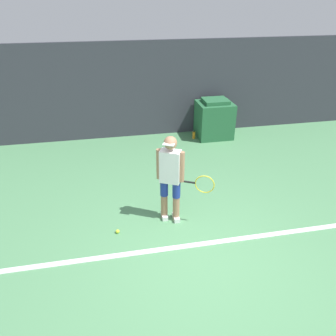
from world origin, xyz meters
TOP-DOWN VIEW (x-y plane):
  - ground_plane at (0.00, 0.00)m, footprint 24.00×24.00m
  - back_wall at (0.00, 5.13)m, footprint 24.00×0.10m
  - court_baseline at (0.00, 0.29)m, footprint 21.60×0.10m
  - tennis_player at (-0.27, 1.07)m, footprint 0.91×0.52m
  - tennis_ball at (-1.25, 0.84)m, footprint 0.07×0.07m
  - covered_chair at (1.69, 4.61)m, footprint 0.95×0.84m
  - water_bottle at (1.10, 4.56)m, footprint 0.08×0.08m

SIDE VIEW (x-z plane):
  - ground_plane at x=0.00m, z-range 0.00..0.00m
  - court_baseline at x=0.00m, z-range 0.00..0.01m
  - tennis_ball at x=-1.25m, z-range 0.00..0.07m
  - water_bottle at x=1.10m, z-range -0.01..0.22m
  - covered_chair at x=1.69m, z-range -0.02..1.06m
  - tennis_player at x=-0.27m, z-range 0.09..1.70m
  - back_wall at x=0.00m, z-range 0.00..2.57m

